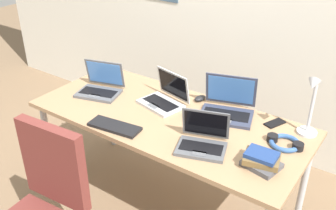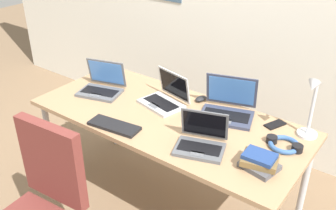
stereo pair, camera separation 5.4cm
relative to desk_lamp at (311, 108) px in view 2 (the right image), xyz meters
The scene contains 13 objects.
ground_plane 1.26m from the desk_lamp, 160.97° to the right, with size 12.00×12.00×0.00m, color #7A6047.
desk 0.88m from the desk_lamp, 160.97° to the right, with size 1.80×0.80×0.74m.
desk_lamp is the anchor object (origin of this frame).
laptop_back_left 0.65m from the desk_lamp, 134.10° to the right, with size 0.33×0.30×0.20m.
laptop_front_right 0.94m from the desk_lamp, behind, with size 0.34×0.30×0.22m.
laptop_mid_desk 0.52m from the desk_lamp, behind, with size 0.40×0.37×0.24m.
laptop_front_left 1.43m from the desk_lamp, 168.54° to the right, with size 0.35×0.31×0.22m.
external_keyboard 1.16m from the desk_lamp, 149.31° to the right, with size 0.33×0.12×0.02m, color black.
computer_mouse 0.76m from the desk_lamp, behind, with size 0.06×0.10×0.03m, color black.
cell_phone 0.28m from the desk_lamp, behind, with size 0.06×0.14×0.01m, color black.
headphones 0.25m from the desk_lamp, 111.24° to the right, with size 0.21×0.18×0.04m.
pill_bottle 1.56m from the desk_lamp, behind, with size 0.04×0.04×0.08m.
book_stack 0.46m from the desk_lamp, 102.94° to the right, with size 0.21×0.19×0.08m.
Camera 2 is at (1.28, -1.73, 2.00)m, focal length 41.08 mm.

